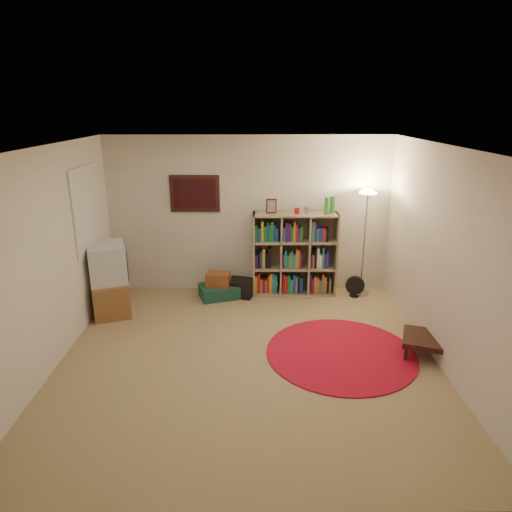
{
  "coord_description": "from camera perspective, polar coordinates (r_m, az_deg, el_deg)",
  "views": [
    {
      "loc": [
        0.05,
        -4.89,
        2.91
      ],
      "look_at": [
        0.1,
        0.6,
        1.1
      ],
      "focal_mm": 32.0,
      "sensor_mm": 36.0,
      "label": 1
    }
  ],
  "objects": [
    {
      "name": "bookshelf",
      "position": [
        7.31,
        4.69,
        0.09
      ],
      "size": [
        1.33,
        0.39,
        1.59
      ],
      "rotation": [
        0.0,
        0.0,
        -0.01
      ],
      "color": "gray",
      "rests_on": "ground"
    },
    {
      "name": "floor_fan",
      "position": [
        7.46,
        12.27,
        -3.74
      ],
      "size": [
        0.31,
        0.19,
        0.34
      ],
      "rotation": [
        0.0,
        0.0,
        -0.24
      ],
      "color": "black",
      "rests_on": "ground"
    },
    {
      "name": "red_rug",
      "position": [
        5.85,
        10.56,
        -11.82
      ],
      "size": [
        1.84,
        1.84,
        0.02
      ],
      "color": "maroon",
      "rests_on": "ground"
    },
    {
      "name": "side_table",
      "position": [
        6.0,
        20.5,
        -9.79
      ],
      "size": [
        0.69,
        0.69,
        0.25
      ],
      "rotation": [
        0.0,
        0.0,
        -0.34
      ],
      "color": "black",
      "rests_on": "ground"
    },
    {
      "name": "floor_lamp",
      "position": [
        7.23,
        13.69,
        5.87
      ],
      "size": [
        0.41,
        0.41,
        1.72
      ],
      "rotation": [
        0.0,
        0.0,
        0.29
      ],
      "color": "#B1B1B6",
      "rests_on": "ground"
    },
    {
      "name": "room",
      "position": [
        5.21,
        -1.65,
        -0.22
      ],
      "size": [
        4.54,
        4.54,
        2.54
      ],
      "color": "#947D57",
      "rests_on": "ground"
    },
    {
      "name": "duffel_bag",
      "position": [
        7.34,
        -1.9,
        -3.98
      ],
      "size": [
        0.47,
        0.43,
        0.27
      ],
      "rotation": [
        0.0,
        0.0,
        -0.3
      ],
      "color": "black",
      "rests_on": "ground"
    },
    {
      "name": "suitcase",
      "position": [
        7.31,
        -4.41,
        -4.37
      ],
      "size": [
        0.75,
        0.6,
        0.21
      ],
      "rotation": [
        0.0,
        0.0,
        0.32
      ],
      "color": "#153B2F",
      "rests_on": "ground"
    },
    {
      "name": "wicker_basket",
      "position": [
        7.23,
        -4.73,
        -2.89
      ],
      "size": [
        0.4,
        0.32,
        0.21
      ],
      "rotation": [
        0.0,
        0.0,
        -0.16
      ],
      "color": "brown",
      "rests_on": "suitcase"
    },
    {
      "name": "tv_stand",
      "position": [
        6.96,
        -17.84,
        -2.87
      ],
      "size": [
        0.71,
        0.85,
        1.05
      ],
      "rotation": [
        0.0,
        0.0,
        0.33
      ],
      "color": "brown",
      "rests_on": "ground"
    },
    {
      "name": "paper_towel",
      "position": [
        7.57,
        -0.59,
        -3.43
      ],
      "size": [
        0.13,
        0.13,
        0.23
      ],
      "rotation": [
        0.0,
        0.0,
        -0.15
      ],
      "color": "silver",
      "rests_on": "ground"
    }
  ]
}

